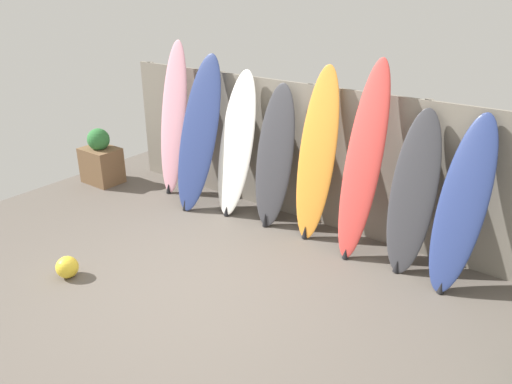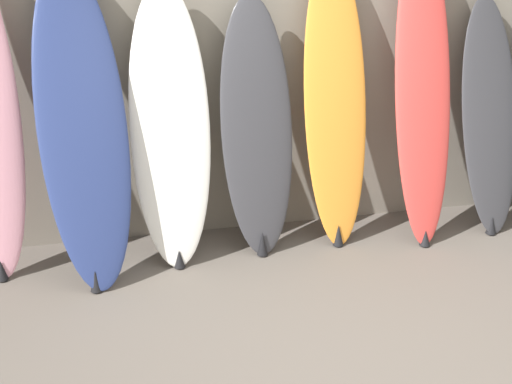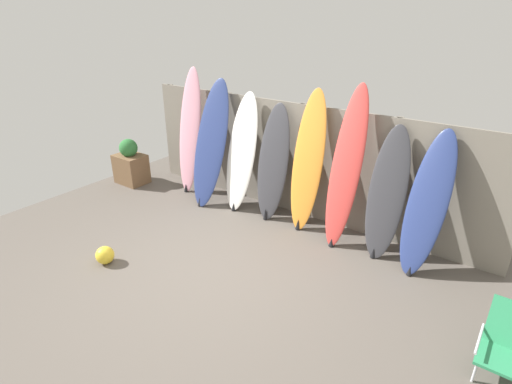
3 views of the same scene
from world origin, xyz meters
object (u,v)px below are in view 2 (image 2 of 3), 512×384
surfboard_red_5 (423,93)px  surfboard_navy_1 (83,128)px  surfboard_orange_4 (335,106)px  surfboard_charcoal_6 (490,119)px  surfboard_charcoal_3 (257,130)px  surfboard_white_2 (170,129)px

surfboard_red_5 → surfboard_navy_1: bearing=-178.3°
surfboard_orange_4 → surfboard_charcoal_6: size_ratio=1.19×
surfboard_orange_4 → surfboard_red_5: bearing=-7.0°
surfboard_charcoal_3 → surfboard_red_5: surfboard_red_5 is taller
surfboard_white_2 → surfboard_orange_4: size_ratio=0.92×
surfboard_white_2 → surfboard_red_5: bearing=-0.8°
surfboard_white_2 → surfboard_charcoal_6: size_ratio=1.09×
surfboard_navy_1 → surfboard_charcoal_3: size_ratio=1.14×
surfboard_navy_1 → surfboard_orange_4: 1.78m
surfboard_orange_4 → surfboard_red_5: surfboard_red_5 is taller
surfboard_orange_4 → surfboard_charcoal_6: (1.22, -0.04, -0.16)m
surfboard_white_2 → surfboard_charcoal_3: 0.61m
surfboard_navy_1 → surfboard_white_2: bearing=9.5°
surfboard_white_2 → surfboard_charcoal_3: size_ratio=1.06×
surfboard_charcoal_3 → surfboard_charcoal_6: size_ratio=1.04×
surfboard_orange_4 → surfboard_charcoal_3: bearing=-176.1°
surfboard_white_2 → surfboard_orange_4: 1.20m
surfboard_navy_1 → surfboard_charcoal_6: surfboard_navy_1 is taller
surfboard_navy_1 → surfboard_charcoal_3: bearing=5.3°
surfboard_red_5 → surfboard_charcoal_6: surfboard_red_5 is taller
surfboard_navy_1 → surfboard_charcoal_6: size_ratio=1.18×
surfboard_charcoal_3 → surfboard_red_5: (1.22, -0.04, 0.21)m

